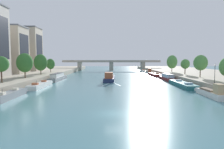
# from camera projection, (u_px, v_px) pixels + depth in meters

# --- Properties ---
(ground_plane) EXTENTS (400.00, 400.00, 0.00)m
(ground_plane) POSITION_uv_depth(u_px,v_px,m) (114.00, 113.00, 27.54)
(ground_plane) COLOR teal
(quay_left) EXTENTS (36.00, 170.00, 2.06)m
(quay_left) POSITION_uv_depth(u_px,v_px,m) (16.00, 75.00, 82.05)
(quay_left) COLOR #A89E89
(quay_left) RESTS_ON ground
(quay_right) EXTENTS (36.00, 170.00, 2.06)m
(quay_right) POSITION_uv_depth(u_px,v_px,m) (206.00, 75.00, 82.55)
(quay_right) COLOR #A89E89
(quay_right) RESTS_ON ground
(barge_midriver) EXTENTS (4.19, 19.24, 3.30)m
(barge_midriver) POSITION_uv_depth(u_px,v_px,m) (109.00, 78.00, 71.64)
(barge_midriver) COLOR #1E284C
(barge_midriver) RESTS_ON ground
(wake_behind_barge) EXTENTS (5.60, 5.97, 0.03)m
(wake_behind_barge) POSITION_uv_depth(u_px,v_px,m) (112.00, 85.00, 59.11)
(wake_behind_barge) COLOR silver
(wake_behind_barge) RESTS_ON ground
(moored_boat_left_end) EXTENTS (2.60, 12.21, 2.37)m
(moored_boat_left_end) POSITION_uv_depth(u_px,v_px,m) (10.00, 95.00, 38.62)
(moored_boat_left_end) COLOR gray
(moored_boat_left_end) RESTS_ON ground
(moored_boat_left_second) EXTENTS (2.99, 14.76, 2.26)m
(moored_boat_left_second) POSITION_uv_depth(u_px,v_px,m) (41.00, 85.00, 54.16)
(moored_boat_left_second) COLOR silver
(moored_boat_left_second) RESTS_ON ground
(moored_boat_left_far) EXTENTS (2.95, 16.94, 2.67)m
(moored_boat_left_far) POSITION_uv_depth(u_px,v_px,m) (58.00, 77.00, 71.89)
(moored_boat_left_far) COLOR gray
(moored_boat_left_far) RESTS_ON ground
(moored_boat_right_near) EXTENTS (1.99, 10.90, 3.05)m
(moored_boat_right_near) POSITION_uv_depth(u_px,v_px,m) (211.00, 93.00, 39.68)
(moored_boat_right_near) COLOR silver
(moored_boat_right_near) RESTS_ON ground
(moored_boat_right_far) EXTENTS (3.70, 16.89, 2.27)m
(moored_boat_right_far) POSITION_uv_depth(u_px,v_px,m) (182.00, 84.00, 55.34)
(moored_boat_right_far) COLOR #23666B
(moored_boat_right_far) RESTS_ON ground
(moored_boat_right_lone) EXTENTS (2.93, 14.62, 2.38)m
(moored_boat_right_lone) POSITION_uv_depth(u_px,v_px,m) (167.00, 77.00, 72.33)
(moored_boat_right_lone) COLOR maroon
(moored_boat_right_lone) RESTS_ON ground
(moored_boat_right_midway) EXTENTS (3.23, 16.99, 2.30)m
(moored_boat_right_midway) POSITION_uv_depth(u_px,v_px,m) (155.00, 74.00, 91.68)
(moored_boat_right_midway) COLOR maroon
(moored_boat_right_midway) RESTS_ON ground
(moored_boat_right_end) EXTENTS (2.13, 10.63, 2.96)m
(moored_boat_right_end) POSITION_uv_depth(u_px,v_px,m) (148.00, 72.00, 107.51)
(moored_boat_right_end) COLOR silver
(moored_boat_right_end) RESTS_ON ground
(moored_boat_right_downstream) EXTENTS (2.02, 11.31, 2.21)m
(moored_boat_right_downstream) POSITION_uv_depth(u_px,v_px,m) (143.00, 71.00, 121.57)
(moored_boat_right_downstream) COLOR silver
(moored_boat_right_downstream) RESTS_ON ground
(tree_left_second) EXTENTS (3.58, 3.58, 6.38)m
(tree_left_second) POSITION_uv_depth(u_px,v_px,m) (1.00, 64.00, 46.72)
(tree_left_second) COLOR brown
(tree_left_second) RESTS_ON quay_left
(tree_left_midway) EXTENTS (4.79, 4.79, 7.49)m
(tree_left_midway) POSITION_uv_depth(u_px,v_px,m) (25.00, 63.00, 58.80)
(tree_left_midway) COLOR brown
(tree_left_midway) RESTS_ON quay_left
(tree_left_past_mid) EXTENTS (4.74, 4.74, 7.51)m
(tree_left_past_mid) POSITION_uv_depth(u_px,v_px,m) (41.00, 62.00, 71.12)
(tree_left_past_mid) COLOR brown
(tree_left_past_mid) RESTS_ON quay_left
(tree_left_far) EXTENTS (3.64, 3.64, 5.92)m
(tree_left_far) POSITION_uv_depth(u_px,v_px,m) (51.00, 64.00, 84.04)
(tree_left_far) COLOR brown
(tree_left_far) RESTS_ON quay_left
(tree_right_third) EXTENTS (4.25, 4.25, 7.02)m
(tree_right_third) POSITION_uv_depth(u_px,v_px,m) (201.00, 63.00, 60.96)
(tree_right_third) COLOR brown
(tree_right_third) RESTS_ON quay_right
(tree_right_end_of_row) EXTENTS (3.35, 3.35, 5.76)m
(tree_right_end_of_row) POSITION_uv_depth(u_px,v_px,m) (185.00, 64.00, 74.27)
(tree_right_end_of_row) COLOR brown
(tree_right_end_of_row) RESTS_ON quay_right
(tree_right_nearest) EXTENTS (4.66, 4.66, 7.56)m
(tree_right_nearest) POSITION_uv_depth(u_px,v_px,m) (172.00, 62.00, 88.56)
(tree_right_nearest) COLOR brown
(tree_right_nearest) RESTS_ON quay_right
(lamppost_right_bank) EXTENTS (0.28, 0.28, 4.42)m
(lamppost_right_bank) POSITION_uv_depth(u_px,v_px,m) (215.00, 73.00, 45.84)
(lamppost_right_bank) COLOR black
(lamppost_right_bank) RESTS_ON quay_right
(building_left_middle) EXTENTS (14.80, 10.21, 18.89)m
(building_left_middle) POSITION_uv_depth(u_px,v_px,m) (7.00, 50.00, 78.02)
(building_left_middle) COLOR #B2A38E
(building_left_middle) RESTS_ON quay_left
(building_left_tall) EXTENTS (13.26, 10.35, 21.41)m
(building_left_tall) POSITION_uv_depth(u_px,v_px,m) (27.00, 49.00, 96.56)
(building_left_tall) COLOR #B2A38E
(building_left_tall) RESTS_ON quay_left
(bridge_far) EXTENTS (68.56, 4.40, 7.24)m
(bridge_far) POSITION_uv_depth(u_px,v_px,m) (111.00, 64.00, 137.46)
(bridge_far) COLOR gray
(bridge_far) RESTS_ON ground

